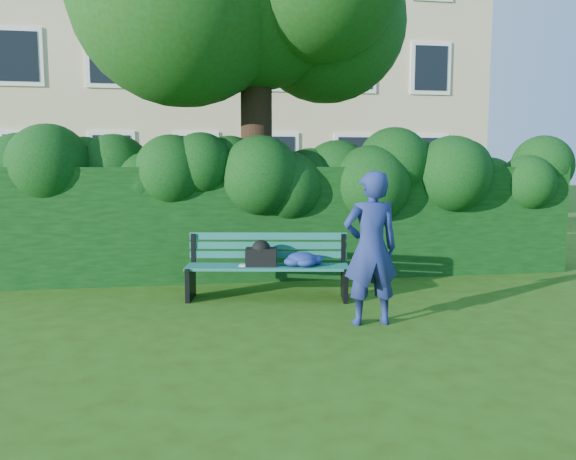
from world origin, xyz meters
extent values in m
plane|color=#28490F|center=(0.00, 0.00, 0.00)|extent=(80.00, 80.00, 0.00)
cube|color=tan|center=(0.00, 14.00, 6.00)|extent=(16.00, 8.00, 12.00)
cube|color=white|center=(-6.00, 9.98, 2.00)|extent=(1.30, 0.08, 1.60)
cube|color=black|center=(-6.00, 9.94, 2.00)|extent=(1.05, 0.04, 1.35)
cube|color=white|center=(-3.60, 9.98, 2.00)|extent=(1.30, 0.08, 1.60)
cube|color=black|center=(-3.60, 9.94, 2.00)|extent=(1.05, 0.04, 1.35)
cube|color=white|center=(-1.20, 9.98, 2.00)|extent=(1.30, 0.08, 1.60)
cube|color=black|center=(-1.20, 9.94, 2.00)|extent=(1.05, 0.04, 1.35)
cube|color=white|center=(1.20, 9.98, 2.00)|extent=(1.30, 0.08, 1.60)
cube|color=black|center=(1.20, 9.94, 2.00)|extent=(1.05, 0.04, 1.35)
cube|color=white|center=(3.60, 9.98, 2.00)|extent=(1.30, 0.08, 1.60)
cube|color=black|center=(3.60, 9.94, 2.00)|extent=(1.05, 0.04, 1.35)
cube|color=white|center=(6.00, 9.98, 2.00)|extent=(1.30, 0.08, 1.60)
cube|color=black|center=(6.00, 9.94, 2.00)|extent=(1.05, 0.04, 1.35)
cube|color=white|center=(-6.00, 9.98, 4.80)|extent=(1.30, 0.08, 1.60)
cube|color=black|center=(-6.00, 9.94, 4.80)|extent=(1.05, 0.04, 1.35)
cube|color=white|center=(-3.60, 9.98, 4.80)|extent=(1.30, 0.08, 1.60)
cube|color=black|center=(-3.60, 9.94, 4.80)|extent=(1.05, 0.04, 1.35)
cube|color=white|center=(-1.20, 9.98, 4.80)|extent=(1.30, 0.08, 1.60)
cube|color=black|center=(-1.20, 9.94, 4.80)|extent=(1.05, 0.04, 1.35)
cube|color=white|center=(1.20, 9.98, 4.80)|extent=(1.30, 0.08, 1.60)
cube|color=black|center=(1.20, 9.94, 4.80)|extent=(1.05, 0.04, 1.35)
cube|color=white|center=(3.60, 9.98, 4.80)|extent=(1.30, 0.08, 1.60)
cube|color=black|center=(3.60, 9.94, 4.80)|extent=(1.05, 0.04, 1.35)
cube|color=white|center=(6.00, 9.98, 4.80)|extent=(1.30, 0.08, 1.60)
cube|color=black|center=(6.00, 9.94, 4.80)|extent=(1.05, 0.04, 1.35)
cube|color=black|center=(0.00, 2.20, 0.90)|extent=(10.00, 1.00, 1.80)
cylinder|color=black|center=(-0.20, 2.72, 2.35)|extent=(0.53, 0.53, 4.71)
sphere|color=#193F0C|center=(1.10, 3.12, 4.33)|extent=(2.80, 2.80, 2.80)
cube|color=#105445|center=(-0.32, 0.40, 0.45)|extent=(2.19, 0.48, 0.04)
cube|color=#105445|center=(-0.30, 0.52, 0.45)|extent=(2.19, 0.48, 0.04)
cube|color=#105445|center=(-0.28, 0.64, 0.45)|extent=(2.19, 0.48, 0.04)
cube|color=#105445|center=(-0.26, 0.76, 0.45)|extent=(2.19, 0.48, 0.04)
cube|color=#105445|center=(-0.24, 0.84, 0.58)|extent=(2.18, 0.41, 0.10)
cube|color=#105445|center=(-0.24, 0.85, 0.71)|extent=(2.18, 0.41, 0.10)
cube|color=#105445|center=(-0.24, 0.86, 0.84)|extent=(2.18, 0.41, 0.10)
cube|color=black|center=(-1.33, 0.76, 0.22)|extent=(0.14, 0.50, 0.44)
cube|color=black|center=(-1.28, 1.02, 0.65)|extent=(0.07, 0.07, 0.45)
cube|color=black|center=(-1.33, 0.71, 0.44)|extent=(0.13, 0.42, 0.05)
cube|color=black|center=(0.75, 0.40, 0.22)|extent=(0.14, 0.50, 0.44)
cube|color=black|center=(0.79, 0.66, 0.65)|extent=(0.07, 0.07, 0.45)
cube|color=black|center=(0.74, 0.35, 0.44)|extent=(0.13, 0.42, 0.05)
cube|color=white|center=(-0.58, 0.58, 0.48)|extent=(0.20, 0.16, 0.02)
cube|color=black|center=(-0.37, 0.60, 0.59)|extent=(0.45, 0.32, 0.24)
imported|color=navy|center=(0.73, -0.79, 0.89)|extent=(0.65, 0.44, 1.77)
camera|label=1|loc=(-1.22, -6.89, 1.84)|focal=35.00mm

